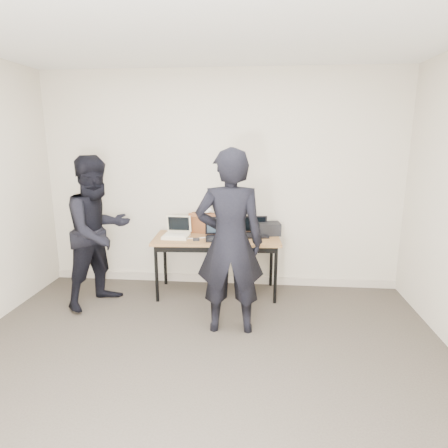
# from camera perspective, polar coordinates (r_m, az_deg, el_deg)

# --- Properties ---
(room) EXTENTS (4.60, 4.60, 2.80)m
(room) POSITION_cam_1_polar(r_m,az_deg,el_deg) (2.53, -5.55, 0.64)
(room) COLOR #3E372F
(room) RESTS_ON ground
(desk) EXTENTS (1.53, 0.74, 0.72)m
(desk) POSITION_cam_1_polar(r_m,az_deg,el_deg) (4.51, -1.12, -2.76)
(desk) COLOR brown
(desk) RESTS_ON ground
(laptop_beige) EXTENTS (0.31, 0.31, 0.24)m
(laptop_beige) POSITION_cam_1_polar(r_m,az_deg,el_deg) (4.53, -7.19, -1.36)
(laptop_beige) COLOR beige
(laptop_beige) RESTS_ON desk
(laptop_center) EXTENTS (0.36, 0.35, 0.25)m
(laptop_center) POSITION_cam_1_polar(r_m,az_deg,el_deg) (4.43, -0.77, -1.50)
(laptop_center) COLOR black
(laptop_center) RESTS_ON desk
(laptop_right) EXTENTS (0.34, 0.33, 0.23)m
(laptop_right) POSITION_cam_1_polar(r_m,az_deg,el_deg) (4.58, 4.74, -1.09)
(laptop_right) COLOR black
(laptop_right) RESTS_ON desk
(leather_satchel) EXTENTS (0.38, 0.24, 0.25)m
(leather_satchel) POSITION_cam_1_polar(r_m,az_deg,el_deg) (4.70, -3.02, 0.24)
(leather_satchel) COLOR brown
(leather_satchel) RESTS_ON desk
(tissue) EXTENTS (0.15, 0.12, 0.08)m
(tissue) POSITION_cam_1_polar(r_m,az_deg,el_deg) (4.67, -2.67, 2.12)
(tissue) COLOR white
(tissue) RESTS_ON leather_satchel
(equipment_box) EXTENTS (0.29, 0.26, 0.15)m
(equipment_box) POSITION_cam_1_polar(r_m,az_deg,el_deg) (4.64, 6.89, -0.69)
(equipment_box) COLOR black
(equipment_box) RESTS_ON desk
(power_brick) EXTENTS (0.08, 0.06, 0.03)m
(power_brick) POSITION_cam_1_polar(r_m,az_deg,el_deg) (4.36, -4.26, -2.36)
(power_brick) COLOR black
(power_brick) RESTS_ON desk
(cables) EXTENTS (0.98, 0.41, 0.01)m
(cables) POSITION_cam_1_polar(r_m,az_deg,el_deg) (4.47, 0.29, -2.05)
(cables) COLOR black
(cables) RESTS_ON desk
(person_typist) EXTENTS (0.69, 0.48, 1.81)m
(person_typist) POSITION_cam_1_polar(r_m,az_deg,el_deg) (3.59, 0.89, -2.90)
(person_typist) COLOR black
(person_typist) RESTS_ON ground
(person_observer) EXTENTS (0.98, 1.04, 1.71)m
(person_observer) POSITION_cam_1_polar(r_m,az_deg,el_deg) (4.44, -18.56, -1.15)
(person_observer) COLOR black
(person_observer) RESTS_ON ground
(baseboard) EXTENTS (4.50, 0.03, 0.10)m
(baseboard) POSITION_cam_1_polar(r_m,az_deg,el_deg) (5.04, -0.49, -8.35)
(baseboard) COLOR #B0A392
(baseboard) RESTS_ON ground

